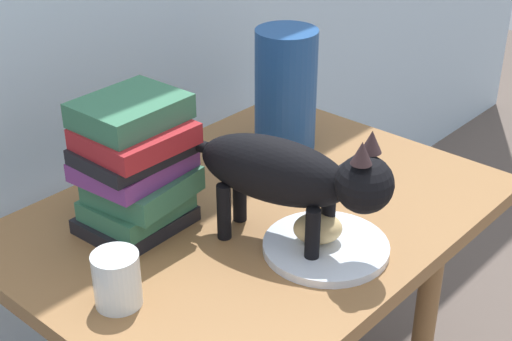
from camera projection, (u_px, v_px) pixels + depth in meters
The scene contains 8 objects.
side_table at pixel (256, 243), 1.36m from camera, with size 0.86×0.63×0.56m.
plate at pixel (326, 247), 1.21m from camera, with size 0.21×0.21×0.01m, color silver.
bread_roll at pixel (318, 228), 1.20m from camera, with size 0.08×0.06×0.05m, color #E0BC7A.
cat at pixel (290, 175), 1.17m from camera, with size 0.15×0.47×0.23m.
book_stack at pixel (136, 166), 1.23m from camera, with size 0.19×0.17×0.23m.
green_vase at pixel (286, 90), 1.49m from camera, with size 0.12×0.12×0.25m, color navy.
candle_jar at pixel (117, 282), 1.08m from camera, with size 0.07×0.07×0.08m.
tv_remote at pixel (346, 175), 1.42m from camera, with size 0.15×0.04×0.02m, color black.
Camera 1 is at (-0.85, -0.75, 1.25)m, focal length 52.20 mm.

